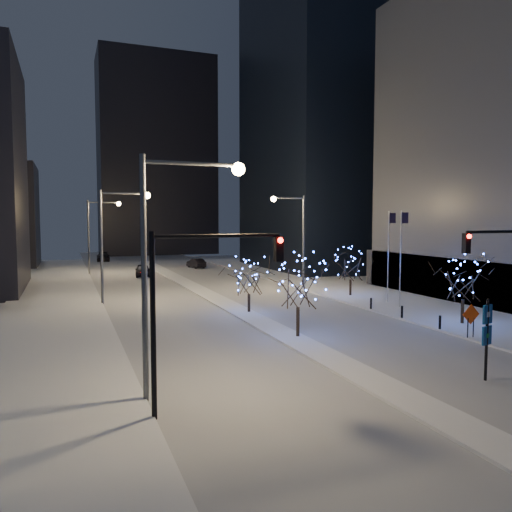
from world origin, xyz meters
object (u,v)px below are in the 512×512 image
car_near (143,270)px  street_lamp_w_far (97,226)px  street_lamp_east (296,229)px  holiday_tree_plaza_near (463,279)px  construction_sign (471,317)px  holiday_tree_plaza_far (351,265)px  holiday_tree_median_far (249,278)px  car_far (103,257)px  traffic_signal_west (195,291)px  holiday_tree_median_near (298,284)px  car_mid (196,263)px  wayfinding_sign (487,331)px  street_lamp_w_near (170,242)px  street_lamp_w_mid (114,230)px

car_near → street_lamp_w_far: bearing=146.5°
street_lamp_east → holiday_tree_plaza_near: street_lamp_east is taller
street_lamp_east → construction_sign: street_lamp_east is taller
holiday_tree_plaza_far → holiday_tree_median_far: bearing=-159.1°
car_far → construction_sign: (16.98, -68.86, 0.61)m
traffic_signal_west → holiday_tree_median_near: bearing=46.9°
street_lamp_east → car_mid: (-4.33, 26.28, -5.73)m
traffic_signal_west → wayfinding_sign: 13.69m
street_lamp_w_near → street_lamp_east: (19.02, 28.00, -0.05)m
street_lamp_w_mid → traffic_signal_west: (0.50, -27.00, -1.74)m
wayfinding_sign → street_lamp_w_near: bearing=153.6°
street_lamp_w_far → construction_sign: (19.24, -46.57, -5.10)m
car_far → holiday_tree_plaza_near: (19.68, -65.32, 2.48)m
car_near → holiday_tree_plaza_near: (16.57, -38.51, 2.46)m
traffic_signal_west → street_lamp_east: bearing=58.3°
street_lamp_east → holiday_tree_plaza_near: (2.92, -21.04, -3.19)m
street_lamp_w_near → holiday_tree_plaza_far: 30.31m
holiday_tree_plaza_near → traffic_signal_west: bearing=-157.3°
car_near → holiday_tree_plaza_near: 42.00m
street_lamp_w_near → holiday_tree_median_near: size_ratio=1.97×
traffic_signal_west → holiday_tree_median_far: (8.94, 18.43, -1.94)m
street_lamp_w_mid → holiday_tree_median_far: size_ratio=2.38×
street_lamp_w_near → holiday_tree_plaza_near: size_ratio=2.00×
street_lamp_w_mid → construction_sign: street_lamp_w_mid is taller
holiday_tree_median_far → wayfinding_sign: (4.50, -19.36, -0.48)m
street_lamp_east → car_far: street_lamp_east is taller
holiday_tree_median_near → wayfinding_sign: 11.48m
car_near → wayfinding_sign: 49.19m
street_lamp_east → holiday_tree_median_near: (-9.58, -20.43, -3.00)m
street_lamp_east → car_far: size_ratio=1.85×
car_far → wayfinding_sign: (11.68, -75.23, 1.56)m
holiday_tree_median_far → holiday_tree_plaza_near: size_ratio=0.84×
street_lamp_w_near → holiday_tree_median_near: (9.44, 7.57, -3.05)m
car_far → wayfinding_sign: 76.14m
street_lamp_w_far → car_near: (5.37, -4.52, -5.70)m
car_near → car_mid: (9.32, 8.80, -0.08)m
construction_sign → car_far: bearing=106.3°
street_lamp_w_mid → traffic_signal_west: size_ratio=1.43×
traffic_signal_west → car_far: traffic_signal_west is taller
car_mid → wayfinding_sign: size_ratio=1.15×
street_lamp_w_mid → holiday_tree_median_far: 13.27m
wayfinding_sign → street_lamp_w_mid: bearing=102.1°
holiday_tree_median_far → holiday_tree_plaza_near: 15.68m
street_lamp_w_far → wayfinding_sign: (13.94, -52.94, -4.16)m
traffic_signal_west → car_far: bearing=88.6°
traffic_signal_west → holiday_tree_plaza_far: bearing=47.6°
car_mid → wayfinding_sign: bearing=79.9°
holiday_tree_plaza_near → construction_sign: size_ratio=2.42×
car_mid → holiday_tree_median_near: bearing=74.2°
car_far → holiday_tree_median_far: size_ratio=1.28×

